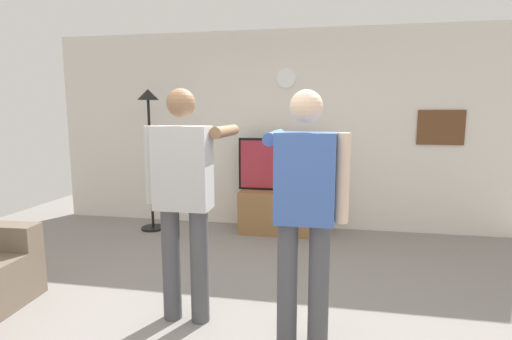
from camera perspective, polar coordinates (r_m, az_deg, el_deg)
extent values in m
cube|color=silver|center=(5.46, 2.93, 5.79)|extent=(6.40, 0.10, 2.70)
cube|color=olive|center=(5.26, 3.86, -6.10)|extent=(1.12, 0.48, 0.57)
sphere|color=black|center=(5.01, 3.52, -6.52)|extent=(0.04, 0.04, 0.04)
cube|color=black|center=(5.19, 3.99, 0.79)|extent=(1.20, 0.06, 0.70)
cube|color=maroon|center=(5.15, 3.95, 0.74)|extent=(1.14, 0.01, 0.64)
cylinder|color=white|center=(5.40, 4.42, 13.24)|extent=(0.26, 0.03, 0.26)
cube|color=brown|center=(5.54, 25.39, 5.64)|extent=(0.57, 0.04, 0.44)
cylinder|color=black|center=(5.64, -14.78, -8.18)|extent=(0.32, 0.32, 0.03)
cylinder|color=black|center=(5.46, -15.13, 0.73)|extent=(0.04, 0.04, 1.73)
cone|color=black|center=(5.42, -15.52, 10.59)|extent=(0.28, 0.28, 0.14)
cylinder|color=#4C4C51|center=(3.16, -12.26, -13.26)|extent=(0.14, 0.14, 0.89)
cylinder|color=#4C4C51|center=(3.09, -8.25, -13.72)|extent=(0.14, 0.14, 0.89)
cube|color=#B7B7B7|center=(2.93, -10.67, 0.28)|extent=(0.41, 0.22, 0.62)
sphere|color=#8C6647|center=(2.90, -10.93, 9.59)|extent=(0.21, 0.21, 0.21)
cylinder|color=#B7B7B7|center=(3.03, -15.13, 0.76)|extent=(0.09, 0.09, 0.58)
cylinder|color=#8C6647|center=(3.10, -4.50, 5.66)|extent=(0.09, 0.58, 0.09)
cube|color=white|center=(3.41, -3.10, 5.93)|extent=(0.04, 0.12, 0.04)
cylinder|color=#4C4C51|center=(2.78, 4.58, -16.29)|extent=(0.14, 0.14, 0.88)
cylinder|color=#4C4C51|center=(2.77, 9.15, -16.48)|extent=(0.14, 0.14, 0.88)
cube|color=#3F60AD|center=(2.55, 7.15, -1.20)|extent=(0.39, 0.22, 0.60)
sphere|color=beige|center=(2.52, 7.35, 9.22)|extent=(0.21, 0.21, 0.21)
cylinder|color=#3F60AD|center=(2.84, 2.77, 4.85)|extent=(0.09, 0.58, 0.09)
cube|color=white|center=(3.15, 3.56, 5.20)|extent=(0.04, 0.12, 0.04)
cylinder|color=beige|center=(2.55, 12.51, -1.18)|extent=(0.09, 0.09, 0.58)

